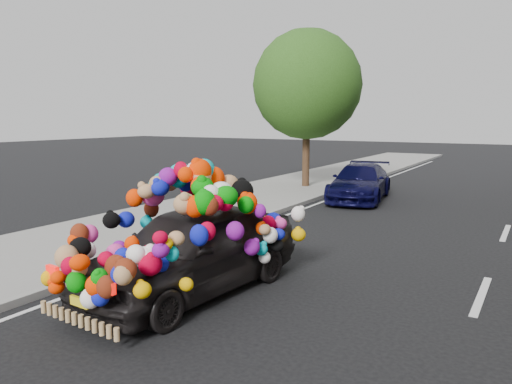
% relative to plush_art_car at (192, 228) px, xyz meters
% --- Properties ---
extents(ground, '(100.00, 100.00, 0.00)m').
position_rel_plush_art_car_xyz_m(ground, '(0.43, 2.15, -1.05)').
color(ground, black).
rests_on(ground, ground).
extents(sidewalk, '(4.00, 60.00, 0.12)m').
position_rel_plush_art_car_xyz_m(sidewalk, '(-3.87, 2.15, -0.99)').
color(sidewalk, gray).
rests_on(sidewalk, ground).
extents(kerb, '(0.15, 60.00, 0.13)m').
position_rel_plush_art_car_xyz_m(kerb, '(-1.92, 2.15, -0.98)').
color(kerb, gray).
rests_on(kerb, ground).
extents(lane_markings, '(6.00, 50.00, 0.01)m').
position_rel_plush_art_car_xyz_m(lane_markings, '(4.03, 2.15, -1.04)').
color(lane_markings, silver).
rests_on(lane_markings, ground).
extents(tree_near_sidewalk, '(4.20, 4.20, 6.13)m').
position_rel_plush_art_car_xyz_m(tree_near_sidewalk, '(-3.37, 11.65, 2.98)').
color(tree_near_sidewalk, '#332114').
rests_on(tree_near_sidewalk, ground).
extents(plush_art_car, '(2.39, 4.48, 2.05)m').
position_rel_plush_art_car_xyz_m(plush_art_car, '(0.00, 0.00, 0.00)').
color(plush_art_car, black).
rests_on(plush_art_car, ground).
extents(navy_sedan, '(2.30, 4.38, 1.21)m').
position_rel_plush_art_car_xyz_m(navy_sedan, '(-0.66, 10.15, -0.44)').
color(navy_sedan, black).
rests_on(navy_sedan, ground).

